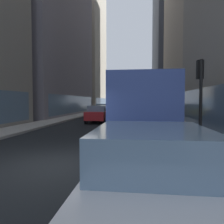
% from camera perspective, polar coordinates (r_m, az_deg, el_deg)
% --- Properties ---
extents(ground_plane, '(120.00, 120.00, 0.00)m').
position_cam_1_polar(ground_plane, '(41.60, 3.30, 0.06)').
color(ground_plane, black).
extents(sidewalk_left, '(2.40, 110.00, 0.15)m').
position_cam_1_polar(sidewalk_left, '(42.34, -4.42, 0.20)').
color(sidewalk_left, '#9E9991').
rests_on(sidewalk_left, ground).
extents(sidewalk_right, '(2.40, 110.00, 0.15)m').
position_cam_1_polar(sidewalk_right, '(41.63, 11.16, 0.12)').
color(sidewalk_right, '#9E9991').
rests_on(sidewalk_right, ground).
extents(building_left_far, '(10.92, 16.35, 36.60)m').
position_cam_1_polar(building_left_far, '(57.62, -8.45, 19.22)').
color(building_left_far, '#B2A893').
rests_on(building_left_far, ground).
extents(building_right_far, '(10.69, 20.22, 38.60)m').
position_cam_1_polar(building_right_far, '(58.26, 16.79, 19.97)').
color(building_right_far, '#4C515B').
rests_on(building_right_far, ground).
extents(transit_bus, '(2.78, 11.53, 3.05)m').
position_cam_1_polar(transit_bus, '(12.91, 7.78, 1.77)').
color(transit_bus, '#33478C').
rests_on(transit_bus, ground).
extents(car_blue_hatchback, '(1.73, 4.65, 1.62)m').
position_cam_1_polar(car_blue_hatchback, '(48.17, 2.37, 1.42)').
color(car_blue_hatchback, '#4C6BB7').
rests_on(car_blue_hatchback, ground).
extents(car_silver_sedan, '(1.76, 4.61, 1.62)m').
position_cam_1_polar(car_silver_sedan, '(3.61, 10.08, -16.38)').
color(car_silver_sedan, '#B7BABF').
rests_on(car_silver_sedan, ground).
extents(car_white_van, '(1.84, 4.13, 1.62)m').
position_cam_1_polar(car_white_van, '(33.18, -2.48, 0.78)').
color(car_white_van, silver).
rests_on(car_white_van, ground).
extents(car_red_coupe, '(1.75, 4.19, 1.62)m').
position_cam_1_polar(car_red_coupe, '(20.64, -3.73, -0.48)').
color(car_red_coupe, red).
rests_on(car_red_coupe, ground).
extents(car_yellow_taxi, '(1.87, 4.04, 1.62)m').
position_cam_1_polar(car_yellow_taxi, '(29.31, 7.28, 0.49)').
color(car_yellow_taxi, yellow).
rests_on(car_yellow_taxi, ground).
extents(car_black_suv, '(1.93, 4.16, 1.62)m').
position_cam_1_polar(car_black_suv, '(34.51, 7.22, 0.84)').
color(car_black_suv, black).
rests_on(car_black_suv, ground).
extents(dalmatian_dog, '(0.22, 0.96, 0.72)m').
position_cam_1_polar(dalmatian_dog, '(8.67, -2.89, -7.12)').
color(dalmatian_dog, white).
rests_on(dalmatian_dog, ground).
extents(traffic_light_near, '(0.24, 0.41, 3.40)m').
position_cam_1_polar(traffic_light_near, '(8.77, 22.19, 5.41)').
color(traffic_light_near, black).
rests_on(traffic_light_near, sidewalk_right).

